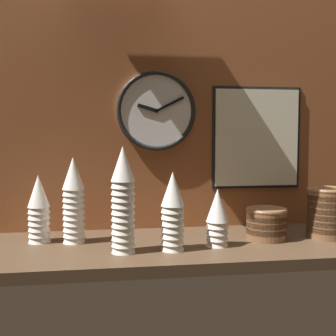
{
  "coord_description": "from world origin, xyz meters",
  "views": [
    {
      "loc": [
        -0.33,
        -1.53,
        0.4
      ],
      "look_at": [
        -0.09,
        0.04,
        0.28
      ],
      "focal_mm": 45.0,
      "sensor_mm": 36.0,
      "label": 1
    }
  ],
  "objects_px": {
    "wall_clock": "(156,111)",
    "cup_stack_center_left": "(123,200)",
    "cup_stack_center": "(173,211)",
    "cup_stack_center_right": "(217,217)",
    "bowl_stack_far_right": "(327,212)",
    "cup_stack_left": "(74,200)",
    "bowl_stack_right": "(266,223)",
    "cup_stack_far_left": "(39,209)",
    "menu_board": "(257,138)"
  },
  "relations": [
    {
      "from": "cup_stack_center_right",
      "to": "wall_clock",
      "type": "height_order",
      "value": "wall_clock"
    },
    {
      "from": "cup_stack_far_left",
      "to": "bowl_stack_right",
      "type": "relative_size",
      "value": 1.61
    },
    {
      "from": "cup_stack_center",
      "to": "wall_clock",
      "type": "xyz_separation_m",
      "value": [
        -0.01,
        0.34,
        0.36
      ]
    },
    {
      "from": "cup_stack_center_right",
      "to": "bowl_stack_far_right",
      "type": "xyz_separation_m",
      "value": [
        0.46,
        0.06,
        -0.0
      ]
    },
    {
      "from": "cup_stack_center_left",
      "to": "cup_stack_center",
      "type": "relative_size",
      "value": 1.32
    },
    {
      "from": "cup_stack_center_right",
      "to": "cup_stack_center",
      "type": "distance_m",
      "value": 0.17
    },
    {
      "from": "bowl_stack_far_right",
      "to": "cup_stack_far_left",
      "type": "bearing_deg",
      "value": 175.24
    },
    {
      "from": "cup_stack_center_right",
      "to": "menu_board",
      "type": "height_order",
      "value": "menu_board"
    },
    {
      "from": "bowl_stack_far_right",
      "to": "wall_clock",
      "type": "distance_m",
      "value": 0.8
    },
    {
      "from": "cup_stack_left",
      "to": "bowl_stack_right",
      "type": "bearing_deg",
      "value": -4.63
    },
    {
      "from": "bowl_stack_right",
      "to": "menu_board",
      "type": "height_order",
      "value": "menu_board"
    },
    {
      "from": "menu_board",
      "to": "cup_stack_center_right",
      "type": "bearing_deg",
      "value": -129.38
    },
    {
      "from": "cup_stack_center_left",
      "to": "cup_stack_center",
      "type": "height_order",
      "value": "cup_stack_center_left"
    },
    {
      "from": "bowl_stack_right",
      "to": "cup_stack_far_left",
      "type": "bearing_deg",
      "value": 174.45
    },
    {
      "from": "cup_stack_center",
      "to": "menu_board",
      "type": "xyz_separation_m",
      "value": [
        0.43,
        0.35,
        0.25
      ]
    },
    {
      "from": "cup_stack_center",
      "to": "bowl_stack_right",
      "type": "distance_m",
      "value": 0.4
    },
    {
      "from": "cup_stack_center",
      "to": "wall_clock",
      "type": "relative_size",
      "value": 0.82
    },
    {
      "from": "cup_stack_left",
      "to": "bowl_stack_far_right",
      "type": "bearing_deg",
      "value": -3.96
    },
    {
      "from": "cup_stack_far_left",
      "to": "cup_stack_center",
      "type": "height_order",
      "value": "cup_stack_center"
    },
    {
      "from": "cup_stack_center_left",
      "to": "cup_stack_left",
      "type": "relative_size",
      "value": 1.14
    },
    {
      "from": "cup_stack_center_left",
      "to": "wall_clock",
      "type": "distance_m",
      "value": 0.5
    },
    {
      "from": "cup_stack_far_left",
      "to": "cup_stack_left",
      "type": "height_order",
      "value": "cup_stack_left"
    },
    {
      "from": "cup_stack_center",
      "to": "bowl_stack_right",
      "type": "height_order",
      "value": "cup_stack_center"
    },
    {
      "from": "cup_stack_center_right",
      "to": "cup_stack_far_left",
      "type": "xyz_separation_m",
      "value": [
        -0.64,
        0.15,
        0.02
      ]
    },
    {
      "from": "bowl_stack_right",
      "to": "cup_stack_center",
      "type": "bearing_deg",
      "value": -165.24
    },
    {
      "from": "cup_stack_center_left",
      "to": "cup_stack_center",
      "type": "xyz_separation_m",
      "value": [
        0.17,
        0.0,
        -0.04
      ]
    },
    {
      "from": "cup_stack_center_left",
      "to": "wall_clock",
      "type": "bearing_deg",
      "value": 65.7
    },
    {
      "from": "cup_stack_far_left",
      "to": "cup_stack_left",
      "type": "relative_size",
      "value": 0.79
    },
    {
      "from": "wall_clock",
      "to": "menu_board",
      "type": "relative_size",
      "value": 0.76
    },
    {
      "from": "cup_stack_far_left",
      "to": "bowl_stack_far_right",
      "type": "distance_m",
      "value": 1.11
    },
    {
      "from": "bowl_stack_right",
      "to": "menu_board",
      "type": "xyz_separation_m",
      "value": [
        0.05,
        0.25,
        0.32
      ]
    },
    {
      "from": "cup_stack_left",
      "to": "bowl_stack_right",
      "type": "xyz_separation_m",
      "value": [
        0.73,
        -0.06,
        -0.09
      ]
    },
    {
      "from": "bowl_stack_right",
      "to": "menu_board",
      "type": "bearing_deg",
      "value": 78.83
    },
    {
      "from": "cup_stack_left",
      "to": "bowl_stack_right",
      "type": "height_order",
      "value": "cup_stack_left"
    },
    {
      "from": "bowl_stack_right",
      "to": "wall_clock",
      "type": "distance_m",
      "value": 0.64
    },
    {
      "from": "bowl_stack_far_right",
      "to": "menu_board",
      "type": "height_order",
      "value": "menu_board"
    },
    {
      "from": "bowl_stack_right",
      "to": "menu_board",
      "type": "distance_m",
      "value": 0.41
    },
    {
      "from": "bowl_stack_far_right",
      "to": "menu_board",
      "type": "xyz_separation_m",
      "value": [
        -0.2,
        0.26,
        0.29
      ]
    },
    {
      "from": "cup_stack_center",
      "to": "menu_board",
      "type": "height_order",
      "value": "menu_board"
    },
    {
      "from": "cup_stack_center_right",
      "to": "bowl_stack_far_right",
      "type": "bearing_deg",
      "value": 7.39
    },
    {
      "from": "cup_stack_center",
      "to": "cup_stack_center_left",
      "type": "bearing_deg",
      "value": -178.87
    },
    {
      "from": "cup_stack_center",
      "to": "bowl_stack_far_right",
      "type": "distance_m",
      "value": 0.64
    },
    {
      "from": "menu_board",
      "to": "cup_stack_far_left",
      "type": "bearing_deg",
      "value": -169.47
    },
    {
      "from": "cup_stack_far_left",
      "to": "wall_clock",
      "type": "height_order",
      "value": "wall_clock"
    },
    {
      "from": "bowl_stack_right",
      "to": "bowl_stack_far_right",
      "type": "bearing_deg",
      "value": -2.0
    },
    {
      "from": "wall_clock",
      "to": "cup_stack_center_left",
      "type": "bearing_deg",
      "value": -114.3
    },
    {
      "from": "cup_stack_center_right",
      "to": "cup_stack_center",
      "type": "relative_size",
      "value": 0.76
    },
    {
      "from": "cup_stack_left",
      "to": "cup_stack_center",
      "type": "height_order",
      "value": "cup_stack_left"
    },
    {
      "from": "cup_stack_center_left",
      "to": "menu_board",
      "type": "xyz_separation_m",
      "value": [
        0.6,
        0.36,
        0.21
      ]
    },
    {
      "from": "cup_stack_center_right",
      "to": "bowl_stack_far_right",
      "type": "distance_m",
      "value": 0.46
    }
  ]
}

